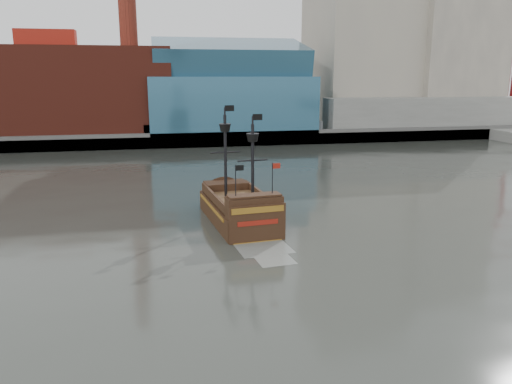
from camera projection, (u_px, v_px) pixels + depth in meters
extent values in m
plane|color=#252722|center=(247.00, 311.00, 26.75)|extent=(400.00, 400.00, 0.00)
cube|color=slate|center=(173.00, 125.00, 114.19)|extent=(220.00, 60.00, 2.00)
cube|color=#4C4C49|center=(180.00, 140.00, 86.01)|extent=(220.00, 1.00, 2.60)
cube|color=maroon|center=(51.00, 91.00, 88.84)|extent=(42.00, 18.00, 15.00)
cube|color=#2A5670|center=(230.00, 104.00, 93.82)|extent=(30.00, 16.00, 10.00)
cube|color=#9D9682|center=(362.00, 13.00, 105.12)|extent=(20.00, 22.00, 46.00)
cube|color=#A19787|center=(448.00, 33.00, 105.78)|extent=(18.00, 18.00, 38.00)
cube|color=#9D9682|center=(373.00, 9.00, 122.61)|extent=(24.00, 20.00, 52.00)
cube|color=slate|center=(424.00, 113.00, 97.96)|extent=(40.00, 6.00, 6.00)
cube|color=#2A5670|center=(230.00, 60.00, 91.98)|extent=(28.00, 14.94, 8.78)
cube|color=slate|center=(503.00, 112.00, 119.47)|extent=(4.00, 4.00, 3.00)
cylinder|color=maroon|center=(510.00, 50.00, 116.14)|extent=(1.40, 1.40, 32.00)
cube|color=slate|center=(511.00, 109.00, 130.98)|extent=(4.00, 4.00, 3.00)
cube|color=maroon|center=(511.00, 15.00, 124.98)|extent=(5.00, 2.50, 2.50)
cube|color=black|center=(238.00, 216.00, 42.89)|extent=(5.56, 11.27, 2.36)
cube|color=#4C321B|center=(238.00, 201.00, 42.58)|extent=(5.01, 10.14, 0.27)
cube|color=black|center=(226.00, 187.00, 46.55)|extent=(4.05, 2.54, 0.91)
cube|color=black|center=(254.00, 207.00, 38.05)|extent=(4.43, 1.86, 1.63)
cube|color=black|center=(257.00, 228.00, 37.60)|extent=(4.44, 0.66, 3.63)
cube|color=#8C5E1B|center=(258.00, 210.00, 37.15)|extent=(4.07, 0.47, 0.45)
cube|color=maroon|center=(258.00, 223.00, 37.38)|extent=(3.17, 0.38, 0.36)
cylinder|color=black|center=(225.00, 156.00, 42.79)|extent=(0.28, 0.28, 7.07)
cylinder|color=black|center=(253.00, 164.00, 40.52)|extent=(0.28, 0.28, 6.53)
cone|color=black|center=(225.00, 128.00, 42.23)|extent=(1.09, 1.09, 0.63)
cone|color=black|center=(253.00, 138.00, 40.02)|extent=(1.09, 1.09, 0.63)
cube|color=black|center=(229.00, 108.00, 41.97)|extent=(0.81, 0.11, 0.50)
cube|color=black|center=(257.00, 117.00, 39.76)|extent=(0.81, 0.11, 0.50)
cube|color=gray|center=(264.00, 248.00, 36.44)|extent=(4.15, 3.62, 0.01)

